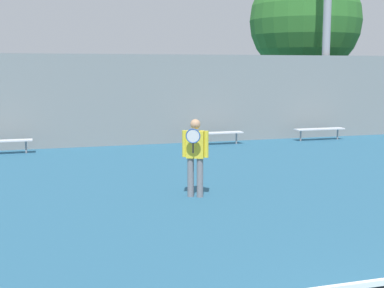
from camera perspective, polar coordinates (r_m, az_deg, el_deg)
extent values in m
cylinder|color=slate|center=(11.59, -0.15, -3.56)|extent=(0.14, 0.14, 0.86)
cylinder|color=slate|center=(11.56, 0.86, -3.60)|extent=(0.14, 0.14, 0.86)
cube|color=yellow|center=(11.45, 0.36, -0.04)|extent=(0.42, 0.35, 0.59)
cylinder|color=yellow|center=(11.49, -0.81, 0.03)|extent=(0.10, 0.10, 0.57)
cylinder|color=yellow|center=(11.41, 1.53, -0.02)|extent=(0.10, 0.10, 0.57)
sphere|color=tan|center=(11.40, 0.36, 2.12)|extent=(0.22, 0.22, 0.22)
cylinder|color=black|center=(11.18, 0.11, -0.43)|extent=(0.03, 0.03, 0.22)
torus|color=#28519E|center=(11.15, 0.11, 0.87)|extent=(0.29, 0.16, 0.31)
cylinder|color=silver|center=(11.15, 0.11, 0.87)|extent=(0.24, 0.13, 0.27)
cube|color=silver|center=(19.34, 2.48, 1.19)|extent=(2.07, 0.40, 0.04)
cylinder|color=gray|center=(19.11, 0.13, 0.43)|extent=(0.06, 0.06, 0.41)
cylinder|color=gray|center=(19.66, 4.75, 0.61)|extent=(0.06, 0.06, 0.41)
cylinder|color=gray|center=(18.29, -17.28, -0.30)|extent=(0.06, 0.06, 0.41)
cube|color=silver|center=(21.13, 13.45, 1.57)|extent=(2.00, 0.40, 0.04)
cylinder|color=gray|center=(20.77, 11.51, 0.88)|extent=(0.06, 0.06, 0.41)
cylinder|color=gray|center=(21.57, 15.26, 1.03)|extent=(0.06, 0.06, 0.41)
cube|color=gray|center=(19.40, -5.16, 4.72)|extent=(30.45, 0.06, 3.25)
cylinder|color=brown|center=(26.75, 11.74, 5.12)|extent=(0.35, 0.35, 2.87)
sphere|color=#2D6B28|center=(26.80, 11.97, 12.75)|extent=(5.32, 5.32, 5.32)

